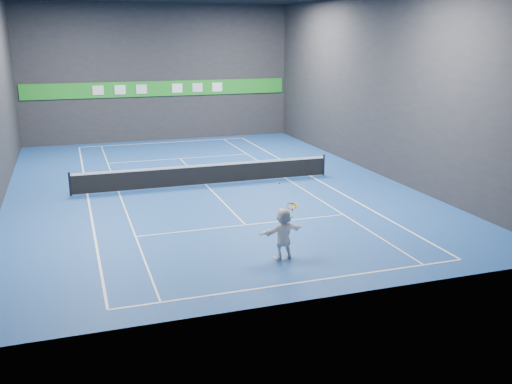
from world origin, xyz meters
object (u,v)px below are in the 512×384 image
object	(u,v)px
tennis_racket	(292,208)
player	(283,234)
tennis_ball	(279,183)
tennis_net	(206,174)

from	to	relation	value
tennis_racket	player	bearing A→B (deg)	-170.78
player	tennis_ball	distance (m)	1.69
player	tennis_racket	distance (m)	0.87
player	tennis_net	distance (m)	9.98
player	tennis_net	size ratio (longest dim) A/B	0.13
tennis_ball	tennis_racket	xyz separation A→B (m)	(0.47, 0.09, -0.86)
player	tennis_ball	world-z (taller)	tennis_ball
tennis_net	tennis_racket	bearing A→B (deg)	-87.51
tennis_ball	tennis_net	bearing A→B (deg)	89.79
tennis_ball	tennis_net	xyz separation A→B (m)	(0.04, 10.02, -1.98)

